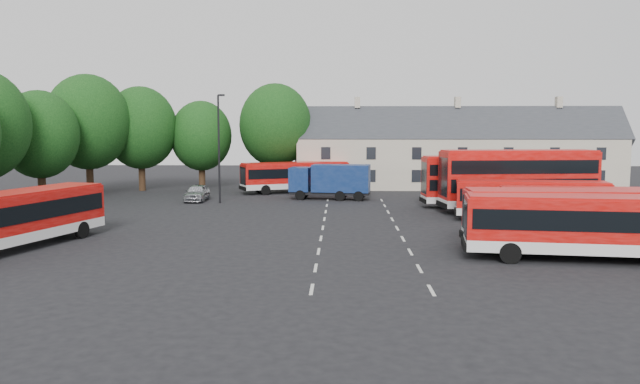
{
  "coord_description": "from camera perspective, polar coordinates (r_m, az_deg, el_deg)",
  "views": [
    {
      "loc": [
        1.2,
        -39.55,
        6.8
      ],
      "look_at": [
        -0.26,
        4.22,
        2.2
      ],
      "focal_mm": 35.0,
      "sensor_mm": 36.0,
      "label": 1
    }
  ],
  "objects": [
    {
      "name": "bus_dd_south",
      "position": [
        51.55,
        17.66,
        1.3
      ],
      "size": [
        12.37,
        4.18,
        4.97
      ],
      "rotation": [
        0.0,
        0.0,
        0.12
      ],
      "color": "silver",
      "rests_on": "ground"
    },
    {
      "name": "ground",
      "position": [
        40.15,
        0.18,
        -3.75
      ],
      "size": [
        140.0,
        140.0,
        0.0
      ],
      "primitive_type": "plane",
      "color": "black",
      "rests_on": "ground"
    },
    {
      "name": "bus_row_e",
      "position": [
        47.07,
        18.74,
        -0.45
      ],
      "size": [
        10.7,
        3.99,
        2.96
      ],
      "rotation": [
        0.0,
        0.0,
        -0.16
      ],
      "color": "silver",
      "rests_on": "ground"
    },
    {
      "name": "bus_row_b",
      "position": [
        36.83,
        22.44,
        -1.89
      ],
      "size": [
        12.04,
        3.04,
        3.39
      ],
      "rotation": [
        0.0,
        0.0,
        -0.02
      ],
      "color": "silver",
      "rests_on": "ground"
    },
    {
      "name": "bus_west",
      "position": [
        38.64,
        -25.75,
        -1.83
      ],
      "size": [
        5.57,
        11.69,
        3.23
      ],
      "rotation": [
        0.0,
        0.0,
        1.3
      ],
      "color": "silver",
      "rests_on": "ground"
    },
    {
      "name": "bus_row_a",
      "position": [
        34.21,
        23.11,
        -2.54
      ],
      "size": [
        12.08,
        4.2,
        3.34
      ],
      "rotation": [
        0.0,
        0.0,
        -0.13
      ],
      "color": "silver",
      "rests_on": "ground"
    },
    {
      "name": "silver_car",
      "position": [
        58.23,
        -11.18,
        -0.06
      ],
      "size": [
        1.92,
        4.55,
        1.54
      ],
      "primitive_type": "imported",
      "rotation": [
        0.0,
        0.0,
        0.02
      ],
      "color": "#B4B6BC",
      "rests_on": "ground"
    },
    {
      "name": "bus_dd_north",
      "position": [
        54.34,
        14.94,
        1.22
      ],
      "size": [
        10.74,
        3.27,
        4.34
      ],
      "rotation": [
        0.0,
        0.0,
        0.08
      ],
      "color": "silver",
      "rests_on": "ground"
    },
    {
      "name": "treeline",
      "position": [
        62.87,
        -18.6,
        5.58
      ],
      "size": [
        29.92,
        32.59,
        12.01
      ],
      "color": "black",
      "rests_on": "ground"
    },
    {
      "name": "bus_row_d",
      "position": [
        44.6,
        22.41,
        -1.05
      ],
      "size": [
        10.09,
        3.29,
        2.8
      ],
      "rotation": [
        0.0,
        0.0,
        -0.1
      ],
      "color": "silver",
      "rests_on": "ground"
    },
    {
      "name": "bus_north",
      "position": [
        64.49,
        -2.29,
        1.62
      ],
      "size": [
        11.18,
        6.75,
        3.14
      ],
      "rotation": [
        0.0,
        0.0,
        0.41
      ],
      "color": "silver",
      "rests_on": "ground"
    },
    {
      "name": "bus_row_c",
      "position": [
        40.73,
        22.85,
        -1.73
      ],
      "size": [
        9.99,
        3.79,
        2.76
      ],
      "rotation": [
        0.0,
        0.0,
        -0.17
      ],
      "color": "silver",
      "rests_on": "ground"
    },
    {
      "name": "box_truck",
      "position": [
        58.34,
        1.01,
        1.11
      ],
      "size": [
        7.7,
        3.31,
        3.26
      ],
      "rotation": [
        0.0,
        0.0,
        -0.13
      ],
      "color": "black",
      "rests_on": "ground"
    },
    {
      "name": "lamppost",
      "position": [
        55.99,
        -9.21,
        4.22
      ],
      "size": [
        0.66,
        0.27,
        9.64
      ],
      "rotation": [
        0.0,
        0.0,
        -0.06
      ],
      "color": "black",
      "rests_on": "ground"
    },
    {
      "name": "lane_markings",
      "position": [
        42.13,
        3.67,
        -3.3
      ],
      "size": [
        5.15,
        33.8,
        0.01
      ],
      "color": "beige",
      "rests_on": "ground"
    },
    {
      "name": "terrace_houses",
      "position": [
        70.78,
        12.36,
        3.48
      ],
      "size": [
        35.7,
        7.13,
        10.06
      ],
      "color": "beige",
      "rests_on": "ground"
    }
  ]
}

